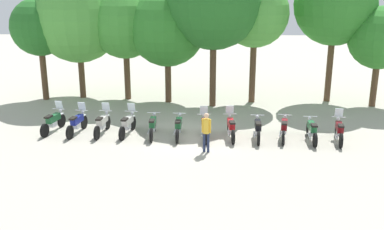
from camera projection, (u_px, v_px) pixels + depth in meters
The scene contains 22 objects.
ground_plane at pixel (192, 137), 20.65m from camera, with size 80.00×80.00×0.00m, color #ADA899.
motorcycle_0 at pixel (53, 121), 21.22m from camera, with size 0.75×2.17×1.37m.
motorcycle_1 at pixel (77, 123), 20.97m from camera, with size 0.70×2.18×1.37m.
motorcycle_2 at pixel (102, 123), 20.91m from camera, with size 0.63×2.19×1.37m.
motorcycle_3 at pixel (128, 124), 20.82m from camera, with size 0.71×2.18×1.37m.
motorcycle_4 at pixel (153, 126), 20.62m from camera, with size 0.62×2.19×0.99m.
motorcycle_5 at pixel (179, 127), 20.50m from camera, with size 0.62×2.19×0.99m.
motorcycle_6 at pixel (205, 127), 20.36m from camera, with size 0.62×2.19×1.37m.
motorcycle_7 at pixel (231, 127), 20.39m from camera, with size 0.62×2.19×1.37m.
motorcycle_8 at pixel (258, 129), 20.22m from camera, with size 0.62×2.19×0.99m.
motorcycle_9 at pixel (284, 128), 20.28m from camera, with size 0.74×2.17×0.99m.
motorcycle_10 at pixel (312, 130), 20.00m from camera, with size 0.62×2.19×0.99m.
motorcycle_11 at pixel (339, 130), 19.94m from camera, with size 0.70×2.18×1.37m.
person_0 at pixel (206, 129), 18.56m from camera, with size 0.41×0.26×1.70m.
tree_0 at pixel (39, 27), 25.94m from camera, with size 3.33×3.33×5.98m.
tree_1 at pixel (78, 19), 26.31m from camera, with size 5.14×5.14×7.31m.
tree_2 at pixel (125, 23), 26.00m from camera, with size 4.12×4.12×6.60m.
tree_3 at pixel (167, 28), 25.38m from camera, with size 4.37×4.37×6.51m.
tree_4 at pixel (214, 2), 24.14m from camera, with size 5.18×5.18×8.39m.
tree_5 at pixel (255, 14), 25.14m from camera, with size 3.84×3.84×7.05m.
tree_6 at pixel (335, 5), 25.20m from camera, with size 4.60×4.60×7.90m.
tree_7 at pixel (380, 38), 24.63m from camera, with size 3.46×3.46×5.61m.
Camera 1 is at (0.58, -19.48, 6.91)m, focal length 42.08 mm.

